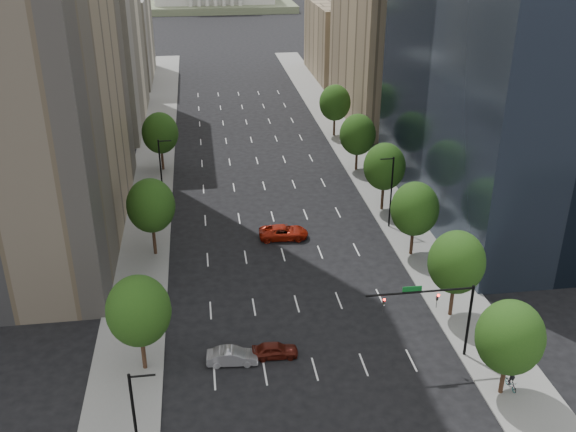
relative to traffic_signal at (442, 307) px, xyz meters
name	(u,v)px	position (x,y,z in m)	size (l,w,h in m)	color
sidewalk_left	(146,223)	(-26.03, 30.00, -5.10)	(6.00, 200.00, 0.15)	slate
sidewalk_right	(393,209)	(4.97, 30.00, -5.10)	(6.00, 200.00, 0.15)	slate
midrise_cream_left	(93,22)	(-35.53, 73.00, 12.33)	(14.00, 30.00, 35.00)	beige
filler_left	(118,39)	(-35.53, 106.00, 3.83)	(14.00, 26.00, 18.00)	beige
parking_tan_right	(387,33)	(14.47, 70.00, 9.83)	(14.00, 30.00, 30.00)	#8C7759
filler_right	(344,40)	(14.47, 103.00, 2.83)	(14.00, 26.00, 16.00)	#8C7759
tree_right_0	(510,337)	(3.47, -5.00, 0.22)	(5.20, 5.20, 8.39)	#382316
tree_right_1	(456,262)	(3.47, 6.00, 0.58)	(5.20, 5.20, 8.75)	#382316
tree_right_2	(415,209)	(3.47, 18.00, 0.43)	(5.20, 5.20, 8.61)	#382316
tree_right_3	(384,167)	(3.47, 30.00, 0.72)	(5.20, 5.20, 8.89)	#382316
tree_right_4	(358,135)	(3.47, 44.00, 0.29)	(5.20, 5.20, 8.46)	#382316
tree_right_5	(335,103)	(3.47, 60.00, 0.58)	(5.20, 5.20, 8.75)	#382316
tree_left_0	(139,311)	(-24.53, 2.00, 0.58)	(5.20, 5.20, 8.75)	#382316
tree_left_1	(151,206)	(-24.53, 22.00, 0.79)	(5.20, 5.20, 8.97)	#382316
tree_left_2	(160,133)	(-24.53, 48.00, 0.50)	(5.20, 5.20, 8.68)	#382316
streetlight_rn	(391,190)	(2.91, 25.00, -0.33)	(1.70, 0.20, 9.00)	black
streetlight_ls	(136,426)	(-23.96, -10.00, -0.33)	(1.70, 0.20, 9.00)	black
streetlight_ln	(161,171)	(-23.96, 35.00, -0.33)	(1.70, 0.20, 9.00)	black
traffic_signal	(442,307)	(0.00, 0.00, 0.00)	(9.12, 0.40, 7.38)	black
car_maroon	(275,350)	(-13.62, 2.14, -4.50)	(1.59, 3.95, 1.35)	#48130C
car_silver	(232,356)	(-17.28, 1.74, -4.46)	(1.50, 4.31, 1.42)	gray
car_red_far	(284,232)	(-9.95, 23.92, -4.38)	(2.63, 5.71, 1.59)	#9A1B0B
cyclist	(512,381)	(4.46, -4.68, -4.33)	(0.70, 1.59, 2.05)	black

